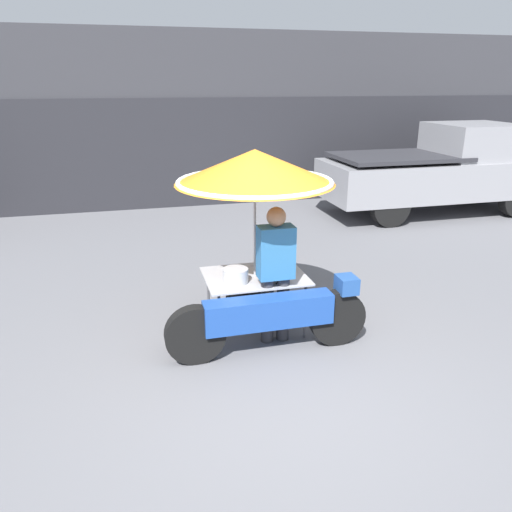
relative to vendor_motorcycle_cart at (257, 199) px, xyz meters
name	(u,v)px	position (x,y,z in m)	size (l,w,h in m)	color
ground_plane	(281,388)	(-0.07, -1.17, -1.57)	(36.00, 36.00, 0.00)	slate
shopfront_building	(176,119)	(-0.07, 7.33, 0.32)	(28.00, 2.06, 3.80)	#38383D
vendor_motorcycle_cart	(257,199)	(0.00, 0.00, 0.00)	(2.17, 1.71, 2.07)	black
vendor_person	(276,269)	(0.14, -0.25, -0.72)	(0.38, 0.22, 1.53)	#2D2D33
pickup_truck	(443,170)	(5.29, 4.35, -0.64)	(4.97, 1.77, 1.89)	black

